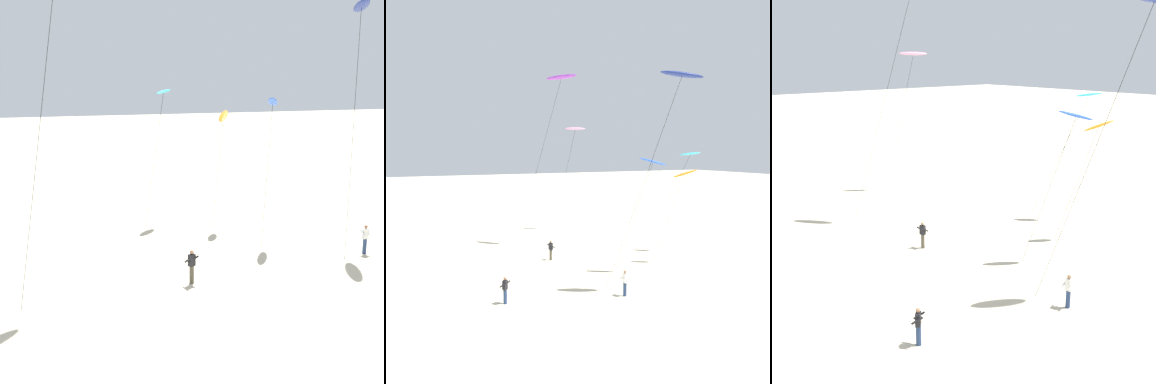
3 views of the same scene
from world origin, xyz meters
TOP-DOWN VIEW (x-y plane):
  - ground_plane at (0.00, 0.00)m, footprint 260.00×260.00m
  - kite_pink at (-14.30, 13.45)m, footprint 2.48×3.16m
  - kite_orange at (3.46, 14.61)m, footprint 2.26×2.86m
  - kite_navy at (9.61, 9.15)m, footprint 3.84×5.00m
  - kite_blue at (4.81, 10.53)m, footprint 2.43×3.08m
  - kite_cyan at (0.34, 17.68)m, footprint 3.21×3.84m
  - kite_flyer_nearest at (6.52, -1.20)m, footprint 0.73×0.73m
  - kite_flyer_middle at (8.43, 6.00)m, footprint 0.56×0.53m
  - kite_flyer_furthest at (-2.24, 5.38)m, footprint 0.67×0.65m

SIDE VIEW (x-z plane):
  - ground_plane at x=0.00m, z-range 0.00..0.00m
  - kite_flyer_nearest at x=6.52m, z-range 0.06..1.73m
  - kite_flyer_middle at x=8.43m, z-range 0.06..1.73m
  - kite_flyer_furthest at x=-2.24m, z-range 0.06..1.73m
  - kite_orange at x=3.46m, z-range 3.35..11.10m
  - kite_blue at x=4.81m, z-range 3.89..12.59m
  - kite_cyan at x=0.34m, z-range 4.19..13.26m
  - kite_pink at x=-14.30m, z-range 5.57..17.35m
  - kite_navy at x=9.61m, z-range 6.62..20.73m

